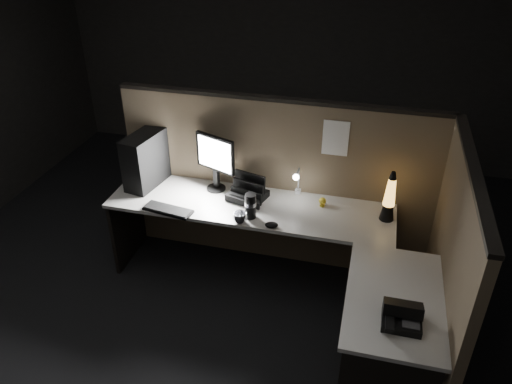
% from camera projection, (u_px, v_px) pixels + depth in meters
% --- Properties ---
extents(floor, '(6.00, 6.00, 0.00)m').
position_uv_depth(floor, '(249.00, 327.00, 3.86)').
color(floor, black).
rests_on(floor, ground).
extents(room_shell, '(6.00, 6.00, 6.00)m').
position_uv_depth(room_shell, '(247.00, 136.00, 3.02)').
color(room_shell, silver).
rests_on(room_shell, ground).
extents(partition_back, '(2.66, 0.06, 1.50)m').
position_uv_depth(partition_back, '(277.00, 185.00, 4.24)').
color(partition_back, brown).
rests_on(partition_back, ground).
extents(partition_right, '(0.06, 1.66, 1.50)m').
position_uv_depth(partition_right, '(448.00, 272.00, 3.27)').
color(partition_right, brown).
rests_on(partition_right, ground).
extents(desk, '(2.60, 1.60, 0.73)m').
position_uv_depth(desk, '(280.00, 252.00, 3.73)').
color(desk, beige).
rests_on(desk, ground).
extents(pc_tower, '(0.27, 0.47, 0.46)m').
position_uv_depth(pc_tower, '(146.00, 159.00, 4.19)').
color(pc_tower, black).
rests_on(pc_tower, desk).
extents(monitor, '(0.36, 0.18, 0.48)m').
position_uv_depth(monitor, '(215.00, 158.00, 4.08)').
color(monitor, black).
rests_on(monitor, desk).
extents(keyboard, '(0.41, 0.19, 0.02)m').
position_uv_depth(keyboard, '(168.00, 210.00, 3.93)').
color(keyboard, black).
rests_on(keyboard, desk).
extents(mouse, '(0.11, 0.09, 0.04)m').
position_uv_depth(mouse, '(272.00, 225.00, 3.73)').
color(mouse, black).
rests_on(mouse, desk).
extents(clip_lamp, '(0.05, 0.20, 0.25)m').
position_uv_depth(clip_lamp, '(297.00, 182.00, 4.03)').
color(clip_lamp, silver).
rests_on(clip_lamp, desk).
extents(organizer, '(0.34, 0.32, 0.21)m').
position_uv_depth(organizer, '(248.00, 193.00, 4.08)').
color(organizer, black).
rests_on(organizer, desk).
extents(lava_lamp, '(0.11, 0.11, 0.41)m').
position_uv_depth(lava_lamp, '(389.00, 200.00, 3.75)').
color(lava_lamp, black).
rests_on(lava_lamp, desk).
extents(travel_mug, '(0.09, 0.09, 0.20)m').
position_uv_depth(travel_mug, '(250.00, 206.00, 3.81)').
color(travel_mug, black).
rests_on(travel_mug, desk).
extents(steel_mug, '(0.14, 0.14, 0.09)m').
position_uv_depth(steel_mug, '(240.00, 218.00, 3.77)').
color(steel_mug, silver).
rests_on(steel_mug, desk).
extents(figurine, '(0.06, 0.06, 0.06)m').
position_uv_depth(figurine, '(323.00, 201.00, 3.96)').
color(figurine, gold).
rests_on(figurine, desk).
extents(pinned_paper, '(0.20, 0.00, 0.29)m').
position_uv_depth(pinned_paper, '(336.00, 138.00, 3.85)').
color(pinned_paper, white).
rests_on(pinned_paper, partition_back).
extents(desk_phone, '(0.23, 0.24, 0.14)m').
position_uv_depth(desk_phone, '(401.00, 316.00, 2.89)').
color(desk_phone, black).
rests_on(desk_phone, desk).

